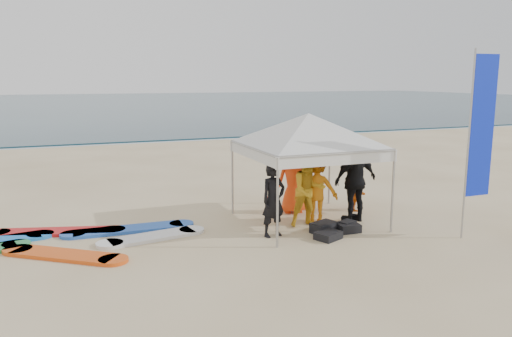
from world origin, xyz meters
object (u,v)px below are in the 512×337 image
Objects in this scene: person_yellow at (308,190)px; person_black_b at (355,180)px; marker_pennant at (274,202)px; surfboard_spread at (59,241)px; canopy_tent at (309,114)px; feather_flag at (481,128)px; person_orange_b at (294,180)px; person_orange_a at (317,188)px; person_seated at (354,192)px; person_black_a at (273,200)px.

person_black_b is (1.17, -0.05, 0.15)m from person_yellow.
marker_pennant is 0.12× the size of surfboard_spread.
feather_flag is at bearing -38.91° from canopy_tent.
person_black_b is 2.85m from feather_flag.
person_orange_b is 0.43× the size of canopy_tent.
surfboard_spread is at bearing 14.63° from person_orange_a.
person_yellow is 0.86m from marker_pennant.
person_yellow is at bearing 92.79° from person_orange_b.
canopy_tent reaches higher than person_orange_a.
person_orange_b is 1.76× the size of person_seated.
person_black_b is at bearing -4.54° from person_black_a.
person_black_a is 0.40× the size of feather_flag.
marker_pennant is (-3.48, 2.44, -1.78)m from feather_flag.
person_black_b reaches higher than person_orange_a.
person_yellow is at bearing -112.51° from canopy_tent.
surfboard_spread is at bearing 174.10° from canopy_tent.
person_orange_a is 0.40× the size of feather_flag.
person_yellow is 1.79× the size of person_seated.
person_yellow is 1.21m from person_orange_b.
feather_flag is at bearing -34.70° from person_black_a.
canopy_tent is (0.12, 0.29, 1.67)m from person_yellow.
person_seated is at bearing 10.69° from person_black_a.
marker_pennant is at bearing 108.31° from person_seated.
person_orange_a reaches higher than marker_pennant.
person_seated reaches higher than surfboard_spread.
person_yellow is 0.43× the size of feather_flag.
person_orange_a is 1.49m from person_seated.
person_black_b is 0.51× the size of feather_flag.
person_yellow reaches higher than person_orange_a.
marker_pennant is at bearing 7.35° from person_orange_a.
person_black_b is 2.11× the size of person_seated.
feather_flag is at bearing -29.83° from person_yellow.
person_black_a is 2.99m from person_seated.
person_orange_a is at bearing 138.57° from feather_flag.
marker_pennant is 4.65m from surfboard_spread.
person_black_b is 0.51× the size of canopy_tent.
feather_flag is (2.87, -1.94, 1.45)m from person_yellow.
surfboard_spread is at bearing 175.03° from person_yellow.
person_black_a is 4.45m from feather_flag.
person_orange_a is at bearing 12.77° from person_black_a.
marker_pennant is (-2.32, -0.31, 0.03)m from person_seated.
feather_flag is at bearing -35.06° from marker_pennant.
person_black_a is at bearing -149.91° from canopy_tent.
person_black_a is 0.29× the size of surfboard_spread.
canopy_tent is 2.14m from marker_pennant.
person_seated is at bearing -129.97° from person_black_b.
person_black_b is 1.93m from marker_pennant.
person_black_b is at bearing 140.50° from person_orange_b.
person_black_b is at bearing -7.94° from surfboard_spread.
person_orange_a is 2.44× the size of marker_pennant.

